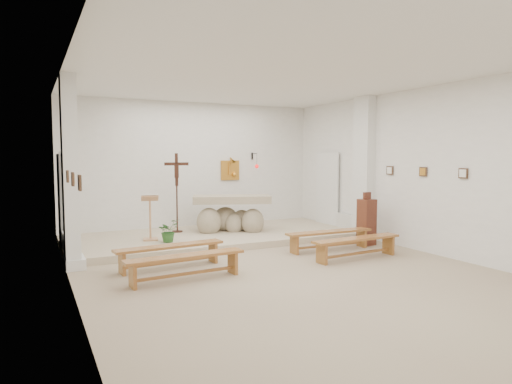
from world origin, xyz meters
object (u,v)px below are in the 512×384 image
crucifix_stand (177,187)px  donation_pedestal (367,222)px  bench_right_second (357,243)px  bench_left_front (170,251)px  lectern (150,217)px  altar (231,216)px  bench_right_front (329,236)px  bench_left_second (186,261)px

crucifix_stand → donation_pedestal: 4.68m
bench_right_second → bench_left_front: bearing=161.9°
lectern → altar: bearing=20.7°
lectern → bench_right_front: lectern is taller
altar → bench_right_second: 3.62m
bench_left_front → bench_right_second: same height
altar → lectern: size_ratio=1.96×
donation_pedestal → bench_right_front: size_ratio=0.60×
lectern → donation_pedestal: size_ratio=0.86×
altar → bench_right_front: (1.28, -2.45, -0.21)m
bench_left_second → bench_right_second: (3.55, 0.00, 0.00)m
altar → bench_left_front: 3.35m
lectern → bench_left_front: 2.16m
altar → bench_right_front: 2.77m
bench_left_front → bench_right_front: bearing=-5.5°
bench_right_front → bench_right_second: same height
crucifix_stand → bench_right_second: size_ratio=0.96×
donation_pedestal → bench_left_second: donation_pedestal is taller
lectern → donation_pedestal: bearing=-11.7°
bench_left_front → bench_right_second: (3.55, -0.93, 0.00)m
lectern → bench_right_second: (3.40, -3.06, -0.35)m
bench_left_second → bench_right_second: same height
lectern → bench_right_front: bearing=-20.1°
bench_left_second → altar: bearing=52.0°
bench_left_second → bench_right_second: size_ratio=1.00×
bench_left_second → bench_right_second: 3.55m
lectern → bench_left_front: bearing=-82.1°
altar → bench_right_front: size_ratio=1.02×
crucifix_stand → bench_left_second: bearing=-89.5°
bench_left_second → lectern: bearing=83.1°
bench_left_second → donation_pedestal: bearing=8.7°
crucifix_stand → bench_left_second: 4.12m
bench_left_front → crucifix_stand: bearing=65.4°
crucifix_stand → bench_left_front: size_ratio=0.96×
donation_pedestal → bench_right_front: (-1.14, -0.14, -0.22)m
donation_pedestal → altar: bearing=131.6°
altar → lectern: 2.15m
altar → bench_right_second: altar is taller
altar → donation_pedestal: size_ratio=1.69×
lectern → crucifix_stand: 1.34m
bench_right_front → bench_left_second: size_ratio=0.99×
altar → crucifix_stand: 1.54m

